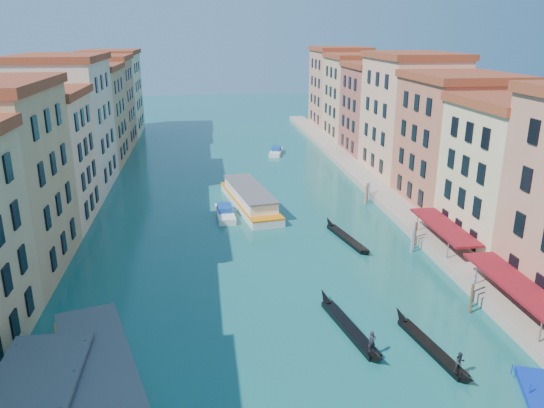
# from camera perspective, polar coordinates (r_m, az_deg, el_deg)

# --- Properties ---
(left_bank_palazzos) EXTENTS (12.80, 128.40, 21.00)m
(left_bank_palazzos) POSITION_cam_1_polar(r_m,az_deg,el_deg) (83.61, -22.19, 6.72)
(left_bank_palazzos) COLOR beige
(left_bank_palazzos) RESTS_ON ground
(right_bank_palazzos) EXTENTS (12.80, 128.40, 21.00)m
(right_bank_palazzos) POSITION_cam_1_polar(r_m,az_deg,el_deg) (88.36, 16.00, 7.94)
(right_bank_palazzos) COLOR #A64336
(right_bank_palazzos) RESTS_ON ground
(quay) EXTENTS (4.00, 140.00, 1.00)m
(quay) POSITION_cam_1_polar(r_m,az_deg,el_deg) (87.59, 10.66, 2.03)
(quay) COLOR gray
(quay) RESTS_ON ground
(restaurant_awnings) EXTENTS (3.20, 44.55, 3.12)m
(restaurant_awnings) POSITION_cam_1_polar(r_m,az_deg,el_deg) (51.23, 25.56, -8.46)
(restaurant_awnings) COLOR maroon
(restaurant_awnings) RESTS_ON ground
(mooring_poles_right) EXTENTS (1.44, 54.24, 3.20)m
(mooring_poles_right) POSITION_cam_1_polar(r_m,az_deg,el_deg) (54.91, 19.37, -7.82)
(mooring_poles_right) COLOR brown
(mooring_poles_right) RESTS_ON ground
(vaporetto_near) EXTENTS (10.86, 21.92, 3.19)m
(vaporetto_near) POSITION_cam_1_polar(r_m,az_deg,el_deg) (39.28, -17.86, -18.64)
(vaporetto_near) COLOR silver
(vaporetto_near) RESTS_ON ground
(vaporetto_far) EXTENTS (7.64, 19.80, 2.88)m
(vaporetto_far) POSITION_cam_1_polar(r_m,az_deg,el_deg) (76.75, -2.42, 0.64)
(vaporetto_far) COLOR silver
(vaporetto_far) RESTS_ON ground
(gondola_fore) EXTENTS (3.21, 12.04, 2.41)m
(gondola_fore) POSITION_cam_1_polar(r_m,az_deg,el_deg) (46.77, 8.30, -12.91)
(gondola_fore) COLOR black
(gondola_fore) RESTS_ON ground
(gondola_right) EXTENTS (2.82, 11.13, 2.23)m
(gondola_right) POSITION_cam_1_polar(r_m,az_deg,el_deg) (45.55, 16.89, -14.48)
(gondola_right) COLOR black
(gondola_right) RESTS_ON ground
(gondola_far) EXTENTS (3.36, 11.87, 1.69)m
(gondola_far) POSITION_cam_1_polar(r_m,az_deg,el_deg) (65.61, 7.96, -3.51)
(gondola_far) COLOR black
(gondola_far) RESTS_ON ground
(motorboat_mid) EXTENTS (2.60, 7.39, 1.51)m
(motorboat_mid) POSITION_cam_1_polar(r_m,az_deg,el_deg) (73.02, -5.07, -0.93)
(motorboat_mid) COLOR silver
(motorboat_mid) RESTS_ON ground
(motorboat_far) EXTENTS (3.78, 7.14, 1.41)m
(motorboat_far) POSITION_cam_1_polar(r_m,az_deg,el_deg) (110.15, 0.44, 5.68)
(motorboat_far) COLOR silver
(motorboat_far) RESTS_ON ground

